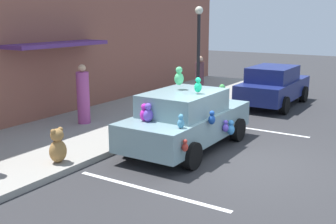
% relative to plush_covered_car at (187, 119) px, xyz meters
% --- Properties ---
extents(ground_plane, '(60.00, 60.00, 0.00)m').
position_rel_plush_covered_car_xyz_m(ground_plane, '(-0.33, -1.73, -0.80)').
color(ground_plane, '#2D2D30').
extents(sidewalk, '(24.00, 4.00, 0.15)m').
position_rel_plush_covered_car_xyz_m(sidewalk, '(-0.33, 3.27, -0.73)').
color(sidewalk, gray).
rests_on(sidewalk, ground).
extents(storefront_building, '(24.00, 1.25, 6.40)m').
position_rel_plush_covered_car_xyz_m(storefront_building, '(-0.32, 5.41, 2.39)').
color(storefront_building, brown).
rests_on(storefront_building, ground).
extents(parking_stripe_front, '(0.12, 3.60, 0.01)m').
position_rel_plush_covered_car_xyz_m(parking_stripe_front, '(2.76, -0.73, -0.80)').
color(parking_stripe_front, silver).
rests_on(parking_stripe_front, ground).
extents(parking_stripe_rear, '(0.12, 3.60, 0.01)m').
position_rel_plush_covered_car_xyz_m(parking_stripe_rear, '(-2.77, -0.73, -0.80)').
color(parking_stripe_rear, silver).
rests_on(parking_stripe_rear, ground).
extents(plush_covered_car, '(4.26, 2.06, 2.14)m').
position_rel_plush_covered_car_xyz_m(plush_covered_car, '(0.00, 0.00, 0.00)').
color(plush_covered_car, '#74959B').
rests_on(plush_covered_car, ground).
extents(parked_sedan_behind, '(4.19, 1.91, 1.54)m').
position_rel_plush_covered_car_xyz_m(parked_sedan_behind, '(6.52, -0.17, -0.01)').
color(parked_sedan_behind, navy).
rests_on(parked_sedan_behind, ground).
extents(teddy_bear_on_sidewalk, '(0.43, 0.35, 0.81)m').
position_rel_plush_covered_car_xyz_m(teddy_bear_on_sidewalk, '(-2.87, 1.73, -0.27)').
color(teddy_bear_on_sidewalk, '#9E723D').
rests_on(teddy_bear_on_sidewalk, sidewalk).
extents(street_lamp_post, '(0.28, 0.28, 3.60)m').
position_rel_plush_covered_car_xyz_m(street_lamp_post, '(3.91, 1.77, 1.58)').
color(street_lamp_post, black).
rests_on(street_lamp_post, sidewalk).
extents(pedestrian_near_shopfront, '(0.35, 0.35, 1.73)m').
position_rel_plush_covered_car_xyz_m(pedestrian_near_shopfront, '(5.44, 2.52, 0.16)').
color(pedestrian_near_shopfront, '#56333B').
rests_on(pedestrian_near_shopfront, sidewalk).
extents(pedestrian_by_lamp, '(0.39, 0.39, 1.84)m').
position_rel_plush_covered_car_xyz_m(pedestrian_by_lamp, '(0.10, 3.74, 0.20)').
color(pedestrian_by_lamp, '#A5468C').
rests_on(pedestrian_by_lamp, sidewalk).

